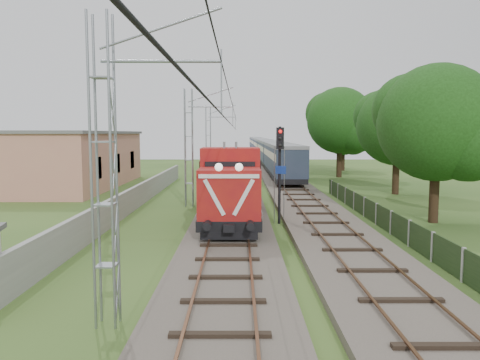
{
  "coord_description": "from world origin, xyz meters",
  "views": [
    {
      "loc": [
        0.45,
        -19.86,
        5.02
      ],
      "look_at": [
        0.48,
        8.27,
        2.2
      ],
      "focal_mm": 35.0,
      "sensor_mm": 36.0,
      "label": 1
    }
  ],
  "objects": [
    {
      "name": "locomotive",
      "position": [
        0.0,
        8.06,
        2.17
      ],
      "size": [
        2.89,
        16.47,
        4.18
      ],
      "color": "black",
      "rests_on": "ground"
    },
    {
      "name": "signal_post",
      "position": [
        2.67,
        5.72,
        3.7
      ],
      "size": [
        0.57,
        0.46,
        5.38
      ],
      "color": "black",
      "rests_on": "ground"
    },
    {
      "name": "track_side",
      "position": [
        5.0,
        20.0,
        0.18
      ],
      "size": [
        4.2,
        80.0,
        0.45
      ],
      "color": "#6B6054",
      "rests_on": "ground"
    },
    {
      "name": "coach_rake",
      "position": [
        5.0,
        72.99,
        2.39
      ],
      "size": [
        2.84,
        106.3,
        3.29
      ],
      "color": "black",
      "rests_on": "ground"
    },
    {
      "name": "tree_c",
      "position": [
        11.96,
        33.48,
        6.38
      ],
      "size": [
        7.89,
        7.51,
        10.22
      ],
      "color": "#3B2718",
      "rests_on": "ground"
    },
    {
      "name": "catenary",
      "position": [
        -2.95,
        12.0,
        4.05
      ],
      "size": [
        3.31,
        70.0,
        8.0
      ],
      "color": "gray",
      "rests_on": "ground"
    },
    {
      "name": "tree_a",
      "position": [
        11.47,
        6.13,
        5.52
      ],
      "size": [
        6.83,
        6.5,
        8.85
      ],
      "color": "#3B2718",
      "rests_on": "ground"
    },
    {
      "name": "station_building",
      "position": [
        -15.0,
        24.0,
        2.63
      ],
      "size": [
        8.4,
        20.4,
        5.22
      ],
      "color": "tan",
      "rests_on": "ground"
    },
    {
      "name": "tree_b",
      "position": [
        13.43,
        18.45,
        5.6
      ],
      "size": [
        6.93,
        6.6,
        8.98
      ],
      "color": "#3B2718",
      "rests_on": "ground"
    },
    {
      "name": "fence",
      "position": [
        8.0,
        3.0,
        0.6
      ],
      "size": [
        0.12,
        32.0,
        1.2
      ],
      "color": "black",
      "rests_on": "ground"
    },
    {
      "name": "ground",
      "position": [
        0.0,
        0.0,
        0.0
      ],
      "size": [
        140.0,
        140.0,
        0.0
      ],
      "primitive_type": "plane",
      "color": "#2F4F1D",
      "rests_on": "ground"
    },
    {
      "name": "track_main",
      "position": [
        0.0,
        7.0,
        0.18
      ],
      "size": [
        4.2,
        70.0,
        0.45
      ],
      "color": "#6B6054",
      "rests_on": "ground"
    },
    {
      "name": "tree_d",
      "position": [
        14.47,
        43.06,
        4.9
      ],
      "size": [
        6.06,
        5.77,
        7.86
      ],
      "color": "#3B2718",
      "rests_on": "ground"
    },
    {
      "name": "boundary_wall",
      "position": [
        -6.5,
        12.0,
        0.75
      ],
      "size": [
        0.25,
        40.0,
        1.5
      ],
      "primitive_type": "cube",
      "color": "#9E9E99",
      "rests_on": "ground"
    }
  ]
}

